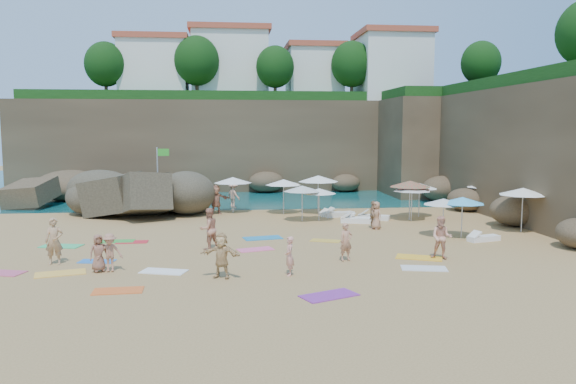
{
  "coord_description": "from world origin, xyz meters",
  "views": [
    {
      "loc": [
        -1.35,
        -27.97,
        5.51
      ],
      "look_at": [
        2.0,
        3.0,
        2.0
      ],
      "focal_mm": 35.0,
      "sensor_mm": 36.0,
      "label": 1
    }
  ],
  "objects": [
    {
      "name": "rock_promontory",
      "position": [
        -11.0,
        16.0,
        0.0
      ],
      "size": [
        12.0,
        7.0,
        2.0
      ],
      "primitive_type": null,
      "color": "brown",
      "rests_on": "ground"
    },
    {
      "name": "person_lie_4",
      "position": [
        3.54,
        -5.32,
        0.19
      ],
      "size": [
        0.99,
        1.67,
        0.38
      ],
      "primitive_type": "imported",
      "rotation": [
        0.0,
        0.0,
        0.29
      ],
      "color": "tan",
      "rests_on": "ground"
    },
    {
      "name": "towel_10",
      "position": [
        6.79,
        -5.11,
        0.02
      ],
      "size": [
        2.15,
        1.64,
        0.03
      ],
      "primitive_type": "cube",
      "rotation": [
        0.0,
        0.0,
        -0.4
      ],
      "color": "yellow",
      "rests_on": "ground"
    },
    {
      "name": "person_stand_5",
      "position": [
        -2.11,
        8.39,
        0.96
      ],
      "size": [
        1.84,
        0.91,
        1.91
      ],
      "primitive_type": "imported",
      "rotation": [
        0.0,
        0.0,
        0.23
      ],
      "color": "#B7775B",
      "rests_on": "ground"
    },
    {
      "name": "cliff_corner",
      "position": [
        17.0,
        20.0,
        4.0
      ],
      "size": [
        10.0,
        12.0,
        8.0
      ],
      "primitive_type": "cube",
      "color": "brown",
      "rests_on": "ground"
    },
    {
      "name": "parasol_6",
      "position": [
        9.66,
        4.87,
        2.19
      ],
      "size": [
        2.53,
        2.53,
        2.39
      ],
      "color": "silver",
      "rests_on": "ground"
    },
    {
      "name": "rock_outcrop",
      "position": [
        -6.9,
        8.76,
        0.0
      ],
      "size": [
        8.41,
        7.32,
        2.83
      ],
      "primitive_type": null,
      "rotation": [
        0.0,
        0.0,
        -0.33
      ],
      "color": "brown",
      "rests_on": "ground"
    },
    {
      "name": "lounger_5",
      "position": [
        11.21,
        -1.9,
        0.13
      ],
      "size": [
        1.75,
        1.0,
        0.26
      ],
      "primitive_type": "cube",
      "rotation": [
        0.0,
        0.0,
        0.29
      ],
      "color": "white",
      "rests_on": "ground"
    },
    {
      "name": "parasol_8",
      "position": [
        9.65,
        4.47,
        1.96
      ],
      "size": [
        2.26,
        2.26,
        2.14
      ],
      "color": "silver",
      "rests_on": "ground"
    },
    {
      "name": "lounger_0",
      "position": [
        5.61,
        6.47,
        0.15
      ],
      "size": [
        1.98,
        1.03,
        0.29
      ],
      "primitive_type": "cube",
      "rotation": [
        0.0,
        0.0,
        0.22
      ],
      "color": "silver",
      "rests_on": "ground"
    },
    {
      "name": "parasol_2",
      "position": [
        3.06,
        4.92,
        1.98
      ],
      "size": [
        2.28,
        2.28,
        2.16
      ],
      "color": "silver",
      "rests_on": "ground"
    },
    {
      "name": "seawater",
      "position": [
        0.0,
        30.0,
        0.0
      ],
      "size": [
        120.0,
        120.0,
        0.0
      ],
      "primitive_type": "plane",
      "color": "#0C4751",
      "rests_on": "ground"
    },
    {
      "name": "ground",
      "position": [
        0.0,
        0.0,
        0.0
      ],
      "size": [
        120.0,
        120.0,
        0.0
      ],
      "primitive_type": "plane",
      "color": "tan",
      "rests_on": "ground"
    },
    {
      "name": "cliff_back",
      "position": [
        2.0,
        25.0,
        4.0
      ],
      "size": [
        44.0,
        8.0,
        8.0
      ],
      "primitive_type": "cube",
      "color": "brown",
      "rests_on": "ground"
    },
    {
      "name": "marina_masts",
      "position": [
        -16.5,
        30.0,
        3.0
      ],
      "size": [
        3.1,
        0.1,
        6.0
      ],
      "color": "white",
      "rests_on": "ground"
    },
    {
      "name": "parasol_11",
      "position": [
        14.33,
        0.24,
        2.19
      ],
      "size": [
        2.52,
        2.52,
        2.38
      ],
      "color": "silver",
      "rests_on": "ground"
    },
    {
      "name": "person_stand_4",
      "position": [
        6.77,
        1.88,
        0.77
      ],
      "size": [
        0.76,
        0.86,
        1.55
      ],
      "primitive_type": "imported",
      "rotation": [
        0.0,
        0.0,
        -1.0
      ],
      "color": "tan",
      "rests_on": "ground"
    },
    {
      "name": "parasol_7",
      "position": [
        4.09,
        5.02,
        1.81
      ],
      "size": [
        2.08,
        2.08,
        1.97
      ],
      "color": "silver",
      "rests_on": "ground"
    },
    {
      "name": "person_stand_6",
      "position": [
        0.93,
        -7.37,
        0.74
      ],
      "size": [
        0.36,
        0.55,
        1.49
      ],
      "primitive_type": "imported",
      "rotation": [
        0.0,
        0.0,
        4.72
      ],
      "color": "#ED9C86",
      "rests_on": "ground"
    },
    {
      "name": "person_stand_1",
      "position": [
        -2.24,
        -2.41,
        0.96
      ],
      "size": [
        1.18,
        1.12,
        1.92
      ],
      "primitive_type": "imported",
      "rotation": [
        0.0,
        0.0,
        3.72
      ],
      "color": "tan",
      "rests_on": "ground"
    },
    {
      "name": "parasol_9",
      "position": [
        9.6,
        -0.62,
        1.82
      ],
      "size": [
        2.09,
        2.09,
        1.98
      ],
      "color": "silver",
      "rests_on": "ground"
    },
    {
      "name": "parasol_4",
      "position": [
        15.67,
        7.99,
        1.75
      ],
      "size": [
        2.01,
        2.01,
        1.9
      ],
      "color": "silver",
      "rests_on": "ground"
    },
    {
      "name": "person_stand_0",
      "position": [
        -8.41,
        -4.6,
        0.96
      ],
      "size": [
        0.75,
        0.54,
        1.93
      ],
      "primitive_type": "imported",
      "rotation": [
        0.0,
        0.0,
        0.12
      ],
      "color": "tan",
      "rests_on": "ground"
    },
    {
      "name": "towel_11",
      "position": [
        -9.2,
        -0.98,
        0.02
      ],
      "size": [
        2.03,
        1.33,
        0.03
      ],
      "primitive_type": "cube",
      "rotation": [
        0.0,
        0.0,
        -0.23
      ],
      "color": "#38C470",
      "rests_on": "ground"
    },
    {
      "name": "person_stand_2",
      "position": [
        -0.96,
        11.24,
        0.9
      ],
      "size": [
        1.12,
        1.19,
        1.79
      ],
      "primitive_type": "imported",
      "rotation": [
        0.0,
        0.0,
        2.29
      ],
      "color": "#E3A281",
      "rests_on": "ground"
    },
    {
      "name": "parasol_0",
      "position": [
        -1.02,
        8.87,
        2.16
      ],
      "size": [
        2.49,
        2.49,
        2.36
      ],
      "color": "silver",
      "rests_on": "ground"
    },
    {
      "name": "parasol_10",
      "position": [
        10.45,
        -0.98,
        1.92
      ],
      "size": [
        2.21,
        2.21,
        2.09
      ],
      "color": "silver",
      "rests_on": "ground"
    },
    {
      "name": "person_lie_2",
      "position": [
        -6.34,
        -6.08,
        0.19
      ],
      "size": [
        1.3,
        1.6,
        0.38
      ],
      "primitive_type": "imported",
      "rotation": [
        0.0,
        0.0,
        0.5
      ],
      "color": "#8F5C47",
      "rests_on": "ground"
    },
    {
      "name": "cliff_right",
      "position": [
        19.0,
        8.0,
        4.0
      ],
      "size": [
        8.0,
        30.0,
        8.0
      ],
      "primitive_type": "cube",
      "color": "brown",
      "rests_on": "ground"
    },
    {
      "name": "parasol_5",
      "position": [
        4.51,
        7.91,
        2.29
      ],
      "size": [
        2.64,
        2.64,
        2.5
      ],
      "color": "silver",
      "rests_on": "ground"
    },
    {
      "name": "clifftop_buildings",
      "position": [
        2.96,
        25.79,
        11.24
      ],
      "size": [
        28.48,
        9.48,
        7.0
      ],
      "color": "white",
      "rests_on": "cliff_back"
    },
    {
      "name": "towel_8",
      "position": [
        0.38,
        -0.06,
        0.02
      ],
      "size": [
        2.06,
        1.31,
        0.03
      ],
      "primitive_type": "cube",
      "rotation": [
        0.0,
        0.0,
        0.2
      ],
      "color": "teal",
      "rests_on": "ground"
    },
    {
      "name": "towel_2",
      "position": [
        -5.12,
        -8.81,
        0.01
      ],
      "size": [
        1.71,
        0.91,
        0.03
      ],
      "primitive_type": "cube",
      "rotation": [
        0.0,
        0.0,
        0.05
      ],
      "color": "orange",
      "rests_on": "ground"
    },
    {
      "name": "towel_9",
      "position": [
        -0.12,
        -2.72,
        0.01
      ],
      "size": [
        1.78,
        1.25,
        0.03
      ],
      "primitive_type": "cube",
      "rotation": [
        0.0,
        0.0,
        0.3
      ],
      "color": "pink",
      "rests_on": "ground"
    },
    {
      "name": "lounger_2",
      "position": [
        6.55,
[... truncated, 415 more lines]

